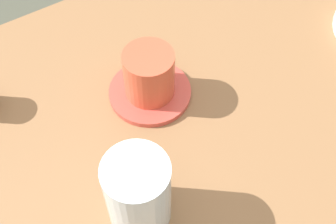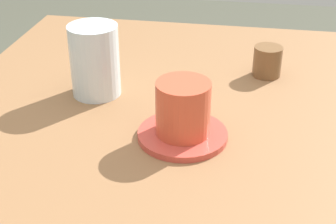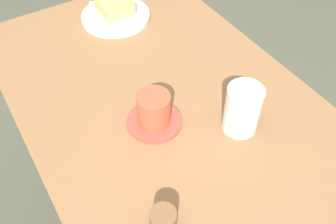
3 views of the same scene
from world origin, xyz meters
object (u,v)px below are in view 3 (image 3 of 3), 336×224
Objects in this scene: coffee_cup at (154,112)px; sugar_jar at (163,221)px; plate_glazed_square at (116,16)px; water_glass at (242,109)px; donut_glazed_square at (115,6)px.

coffee_cup is 0.24m from sugar_jar.
plate_glazed_square is 0.51m from water_glass.
coffee_cup is (-0.40, 0.11, 0.03)m from plate_glazed_square.
donut_glazed_square is at bearing 4.92° from water_glass.
donut_glazed_square is 0.71× the size of coffee_cup.
water_glass is 0.18m from coffee_cup.
sugar_jar is (-0.62, 0.22, 0.02)m from plate_glazed_square.
sugar_jar is at bearing 160.75° from plate_glazed_square.
coffee_cup is (0.11, 0.15, -0.02)m from water_glass.
water_glass reaches higher than coffee_cup.
donut_glazed_square is at bearing -14.93° from coffee_cup.
water_glass is (-0.51, -0.04, 0.05)m from plate_glazed_square.
plate_glazed_square is 1.63× the size of coffee_cup.
water_glass is 0.92× the size of coffee_cup.
donut_glazed_square is 0.78× the size of water_glass.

